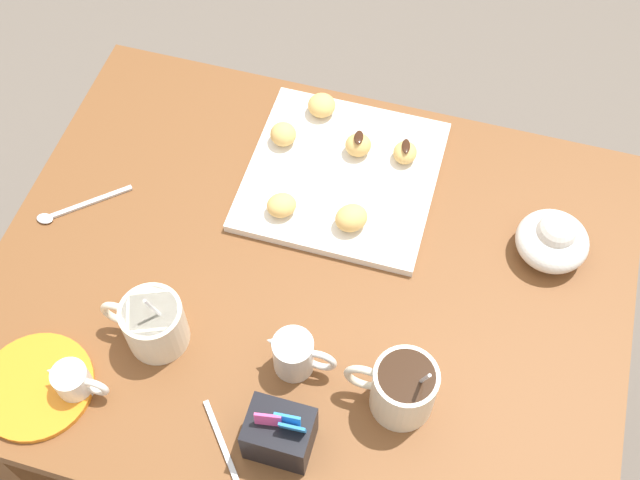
% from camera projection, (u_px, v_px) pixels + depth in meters
% --- Properties ---
extents(ground_plane, '(8.00, 8.00, 0.00)m').
position_uv_depth(ground_plane, '(312.00, 428.00, 1.87)').
color(ground_plane, '#665B51').
extents(dining_table, '(1.00, 0.79, 0.71)m').
position_uv_depth(dining_table, '(309.00, 315.00, 1.38)').
color(dining_table, brown).
rests_on(dining_table, ground_plane).
extents(pastry_plate_square, '(0.31, 0.31, 0.02)m').
position_uv_depth(pastry_plate_square, '(345.00, 176.00, 1.37)').
color(pastry_plate_square, white).
rests_on(pastry_plate_square, dining_table).
extents(coffee_mug_cream_left, '(0.13, 0.09, 0.15)m').
position_uv_depth(coffee_mug_cream_left, '(402.00, 388.00, 1.12)').
color(coffee_mug_cream_left, silver).
rests_on(coffee_mug_cream_left, dining_table).
extents(coffee_mug_cream_right, '(0.13, 0.09, 0.14)m').
position_uv_depth(coffee_mug_cream_right, '(153.00, 323.00, 1.18)').
color(coffee_mug_cream_right, silver).
rests_on(coffee_mug_cream_right, dining_table).
extents(cream_pitcher_white, '(0.10, 0.06, 0.07)m').
position_uv_depth(cream_pitcher_white, '(295.00, 354.00, 1.16)').
color(cream_pitcher_white, white).
rests_on(cream_pitcher_white, dining_table).
extents(sugar_caddy, '(0.09, 0.07, 0.11)m').
position_uv_depth(sugar_caddy, '(280.00, 433.00, 1.10)').
color(sugar_caddy, black).
rests_on(sugar_caddy, dining_table).
extents(ice_cream_bowl, '(0.12, 0.12, 0.09)m').
position_uv_depth(ice_cream_bowl, '(553.00, 239.00, 1.27)').
color(ice_cream_bowl, white).
rests_on(ice_cream_bowl, dining_table).
extents(chocolate_sauce_pitcher, '(0.09, 0.05, 0.06)m').
position_uv_depth(chocolate_sauce_pitcher, '(73.00, 381.00, 1.15)').
color(chocolate_sauce_pitcher, white).
rests_on(chocolate_sauce_pitcher, dining_table).
extents(saucer_orange_left, '(0.17, 0.17, 0.01)m').
position_uv_depth(saucer_orange_left, '(36.00, 386.00, 1.17)').
color(saucer_orange_left, orange).
rests_on(saucer_orange_left, dining_table).
extents(loose_spoon_near_saucer, '(0.13, 0.11, 0.01)m').
position_uv_depth(loose_spoon_near_saucer, '(73.00, 208.00, 1.34)').
color(loose_spoon_near_saucer, silver).
rests_on(loose_spoon_near_saucer, dining_table).
extents(loose_spoon_by_plate, '(0.11, 0.13, 0.01)m').
position_uv_depth(loose_spoon_by_plate, '(231.00, 465.00, 1.11)').
color(loose_spoon_by_plate, silver).
rests_on(loose_spoon_by_plate, dining_table).
extents(beignet_0, '(0.04, 0.05, 0.03)m').
position_uv_depth(beignet_0, '(405.00, 152.00, 1.37)').
color(beignet_0, '#E5B260').
rests_on(beignet_0, pastry_plate_square).
extents(chocolate_drizzle_0, '(0.02, 0.03, 0.00)m').
position_uv_depth(chocolate_drizzle_0, '(406.00, 146.00, 1.35)').
color(chocolate_drizzle_0, '#381E11').
rests_on(chocolate_drizzle_0, beignet_0).
extents(beignet_1, '(0.07, 0.06, 0.03)m').
position_uv_depth(beignet_1, '(281.00, 205.00, 1.31)').
color(beignet_1, '#E5B260').
rests_on(beignet_1, pastry_plate_square).
extents(beignet_2, '(0.06, 0.06, 0.04)m').
position_uv_depth(beignet_2, '(283.00, 134.00, 1.38)').
color(beignet_2, '#E5B260').
rests_on(beignet_2, pastry_plate_square).
extents(beignet_3, '(0.07, 0.07, 0.04)m').
position_uv_depth(beignet_3, '(351.00, 218.00, 1.29)').
color(beignet_3, '#E5B260').
rests_on(beignet_3, pastry_plate_square).
extents(beignet_4, '(0.06, 0.06, 0.04)m').
position_uv_depth(beignet_4, '(322.00, 105.00, 1.42)').
color(beignet_4, '#E5B260').
rests_on(beignet_4, pastry_plate_square).
extents(beignet_5, '(0.06, 0.06, 0.04)m').
position_uv_depth(beignet_5, '(358.00, 145.00, 1.37)').
color(beignet_5, '#E5B260').
rests_on(beignet_5, pastry_plate_square).
extents(chocolate_drizzle_5, '(0.02, 0.03, 0.00)m').
position_uv_depth(chocolate_drizzle_5, '(359.00, 137.00, 1.35)').
color(chocolate_drizzle_5, '#381E11').
rests_on(chocolate_drizzle_5, beignet_5).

